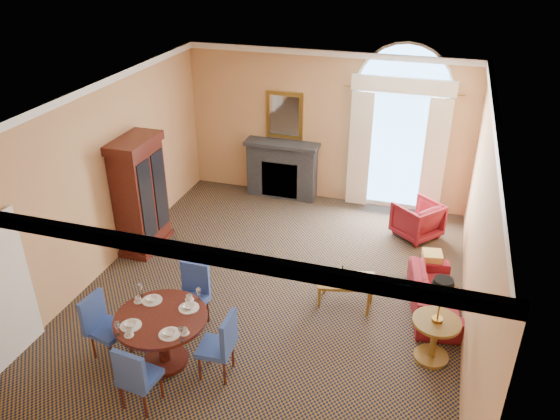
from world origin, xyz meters
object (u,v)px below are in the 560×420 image
(armchair, at_px, (417,220))
(side_table, at_px, (439,311))
(sofa, at_px, (434,294))
(coffee_table, at_px, (346,282))
(dining_table, at_px, (162,329))
(armoire, at_px, (140,196))

(armchair, distance_m, side_table, 3.44)
(sofa, bearing_deg, coffee_table, 94.66)
(coffee_table, bearing_deg, sofa, -0.07)
(dining_table, relative_size, sofa, 0.71)
(dining_table, distance_m, armchair, 5.45)
(armoire, height_order, armchair, armoire)
(dining_table, relative_size, side_table, 0.96)
(coffee_table, bearing_deg, armoire, 156.21)
(sofa, relative_size, side_table, 1.34)
(coffee_table, bearing_deg, armchair, 56.53)
(sofa, height_order, side_table, side_table)
(coffee_table, relative_size, side_table, 0.77)
(armoire, bearing_deg, side_table, -15.87)
(armchair, height_order, side_table, side_table)
(armoire, relative_size, dining_table, 1.71)
(dining_table, bearing_deg, armchair, 56.54)
(sofa, bearing_deg, side_table, 173.05)
(armoire, xyz_separation_m, armchair, (4.82, 1.86, -0.67))
(armoire, distance_m, armchair, 5.21)
(dining_table, relative_size, armchair, 1.60)
(armoire, bearing_deg, sofa, -3.64)
(sofa, relative_size, coffee_table, 1.74)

